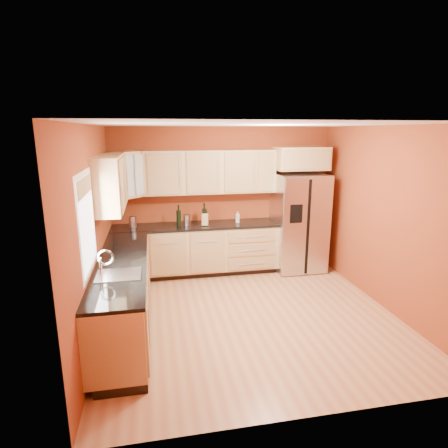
% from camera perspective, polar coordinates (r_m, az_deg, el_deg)
% --- Properties ---
extents(floor, '(4.00, 4.00, 0.00)m').
position_cam_1_polar(floor, '(5.45, 3.88, -13.59)').
color(floor, '#AE6843').
rests_on(floor, ground).
extents(ceiling, '(4.00, 4.00, 0.00)m').
position_cam_1_polar(ceiling, '(4.83, 4.40, 14.89)').
color(ceiling, silver).
rests_on(ceiling, wall_back).
extents(wall_back, '(4.00, 0.04, 2.60)m').
position_cam_1_polar(wall_back, '(6.89, -0.19, 3.78)').
color(wall_back, maroon).
rests_on(wall_back, floor).
extents(wall_front, '(4.00, 0.04, 2.60)m').
position_cam_1_polar(wall_front, '(3.19, 13.56, -8.90)').
color(wall_front, maroon).
rests_on(wall_front, floor).
extents(wall_left, '(0.04, 4.00, 2.60)m').
position_cam_1_polar(wall_left, '(4.87, -19.23, -1.31)').
color(wall_left, maroon).
rests_on(wall_left, floor).
extents(wall_right, '(0.04, 4.00, 2.60)m').
position_cam_1_polar(wall_right, '(5.82, 23.49, 0.71)').
color(wall_right, maroon).
rests_on(wall_right, floor).
extents(base_cabinets_back, '(2.90, 0.60, 0.88)m').
position_cam_1_polar(base_cabinets_back, '(6.73, -4.31, -4.06)').
color(base_cabinets_back, '#AA7F52').
rests_on(base_cabinets_back, floor).
extents(base_cabinets_left, '(0.60, 2.80, 0.88)m').
position_cam_1_polar(base_cabinets_left, '(5.12, -15.07, -10.49)').
color(base_cabinets_left, '#AA7F52').
rests_on(base_cabinets_left, floor).
extents(countertop_back, '(2.90, 0.62, 0.04)m').
position_cam_1_polar(countertop_back, '(6.60, -4.38, -0.28)').
color(countertop_back, black).
rests_on(countertop_back, base_cabinets_back).
extents(countertop_left, '(0.62, 2.80, 0.04)m').
position_cam_1_polar(countertop_left, '(4.95, -15.29, -5.63)').
color(countertop_left, black).
rests_on(countertop_left, base_cabinets_left).
extents(upper_cabinets_back, '(2.30, 0.33, 0.75)m').
position_cam_1_polar(upper_cabinets_back, '(6.61, -2.07, 7.94)').
color(upper_cabinets_back, '#AA7F52').
rests_on(upper_cabinets_back, wall_back).
extents(upper_cabinets_left, '(0.33, 1.35, 0.75)m').
position_cam_1_polar(upper_cabinets_left, '(5.46, -16.92, 6.07)').
color(upper_cabinets_left, '#AA7F52').
rests_on(upper_cabinets_left, wall_left).
extents(corner_upper_cabinet, '(0.67, 0.67, 0.75)m').
position_cam_1_polar(corner_upper_cabinet, '(6.38, -14.63, 7.28)').
color(corner_upper_cabinet, '#AA7F52').
rests_on(corner_upper_cabinet, wall_back).
extents(over_fridge_cabinet, '(0.92, 0.60, 0.40)m').
position_cam_1_polar(over_fridge_cabinet, '(6.90, 11.54, 9.80)').
color(over_fridge_cabinet, '#AA7F52').
rests_on(over_fridge_cabinet, wall_back).
extents(refrigerator, '(0.90, 0.75, 1.78)m').
position_cam_1_polar(refrigerator, '(7.00, 11.31, 0.25)').
color(refrigerator, '#B9B9BE').
rests_on(refrigerator, floor).
extents(window, '(0.03, 0.90, 1.00)m').
position_cam_1_polar(window, '(4.33, -20.11, 0.17)').
color(window, white).
rests_on(window, wall_left).
extents(sink_faucet, '(0.50, 0.42, 0.30)m').
position_cam_1_polar(sink_faucet, '(4.43, -15.87, -5.69)').
color(sink_faucet, white).
rests_on(sink_faucet, countertop_left).
extents(canister_left, '(0.15, 0.15, 0.20)m').
position_cam_1_polar(canister_left, '(6.53, -13.74, 0.27)').
color(canister_left, '#B9B9BE').
rests_on(canister_left, countertop_back).
extents(canister_right, '(0.13, 0.13, 0.19)m').
position_cam_1_polar(canister_right, '(6.54, -5.68, 0.59)').
color(canister_right, '#B9B9BE').
rests_on(canister_right, countertop_back).
extents(wine_bottle_a, '(0.10, 0.10, 0.37)m').
position_cam_1_polar(wine_bottle_a, '(6.52, -6.91, 1.33)').
color(wine_bottle_a, black).
rests_on(wine_bottle_a, countertop_back).
extents(wine_bottle_b, '(0.09, 0.09, 0.37)m').
position_cam_1_polar(wine_bottle_b, '(6.61, -3.00, 1.61)').
color(wine_bottle_b, black).
rests_on(wine_bottle_b, countertop_back).
extents(knife_block, '(0.13, 0.12, 0.21)m').
position_cam_1_polar(knife_block, '(6.51, -2.90, 0.69)').
color(knife_block, '#A88351').
rests_on(knife_block, countertop_back).
extents(soap_dispenser, '(0.08, 0.08, 0.20)m').
position_cam_1_polar(soap_dispenser, '(6.71, 2.08, 1.06)').
color(soap_dispenser, silver).
rests_on(soap_dispenser, countertop_back).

